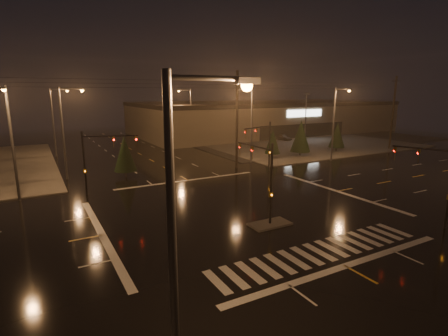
{
  "coord_description": "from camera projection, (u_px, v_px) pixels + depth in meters",
  "views": [
    {
      "loc": [
        -14.5,
        -23.26,
        9.45
      ],
      "look_at": [
        -0.16,
        2.59,
        3.0
      ],
      "focal_mm": 28.0,
      "sensor_mm": 36.0,
      "label": 1
    }
  ],
  "objects": [
    {
      "name": "parking_lot",
      "position": [
        317.0,
        140.0,
        69.26
      ],
      "size": [
        50.0,
        24.0,
        0.08
      ],
      "primitive_type": "cube",
      "color": "black",
      "rests_on": "ground"
    },
    {
      "name": "utility_pole_2",
      "position": [
        393.0,
        113.0,
        57.42
      ],
      "size": [
        2.2,
        0.32,
        12.0
      ],
      "color": "black",
      "rests_on": "ground"
    },
    {
      "name": "streetlight_6",
      "position": [
        336.0,
        119.0,
        47.5
      ],
      "size": [
        0.32,
        2.77,
        10.0
      ],
      "color": "#38383A",
      "rests_on": "ground"
    },
    {
      "name": "retail_building",
      "position": [
        264.0,
        116.0,
        83.82
      ],
      "size": [
        60.2,
        28.3,
        7.2
      ],
      "color": "brown",
      "rests_on": "ground"
    },
    {
      "name": "crosswalk",
      "position": [
        319.0,
        252.0,
        21.07
      ],
      "size": [
        15.0,
        2.6,
        0.01
      ],
      "primitive_type": "cube",
      "color": "beige",
      "rests_on": "ground"
    },
    {
      "name": "streetlight_5",
      "position": [
        11.0,
        136.0,
        29.5
      ],
      "size": [
        0.32,
        2.77,
        10.0
      ],
      "color": "#38383A",
      "rests_on": "ground"
    },
    {
      "name": "streetlight_3",
      "position": [
        250.0,
        120.0,
        46.49
      ],
      "size": [
        2.77,
        0.32,
        10.0
      ],
      "color": "#38383A",
      "rests_on": "ground"
    },
    {
      "name": "signal_mast_ne",
      "position": [
        265.0,
        141.0,
        41.11
      ],
      "size": [
        4.84,
        1.86,
        6.0
      ],
      "color": "black",
      "rests_on": "ground"
    },
    {
      "name": "conifer_2",
      "position": [
        337.0,
        135.0,
        56.02
      ],
      "size": [
        2.56,
        2.56,
        4.7
      ],
      "color": "black",
      "rests_on": "ground"
    },
    {
      "name": "utility_pole_1",
      "position": [
        237.0,
        119.0,
        43.2
      ],
      "size": [
        2.2,
        0.32,
        12.0
      ],
      "color": "black",
      "rests_on": "ground"
    },
    {
      "name": "conifer_3",
      "position": [
        125.0,
        154.0,
        39.19
      ],
      "size": [
        2.53,
        2.53,
        4.65
      ],
      "color": "black",
      "rests_on": "ground"
    },
    {
      "name": "median_island",
      "position": [
        270.0,
        224.0,
        25.33
      ],
      "size": [
        3.0,
        1.6,
        0.15
      ],
      "primitive_type": "cube",
      "color": "#44423D",
      "rests_on": "ground"
    },
    {
      "name": "streetlight_1",
      "position": [
        65.0,
        127.0,
        37.6
      ],
      "size": [
        2.77,
        0.32,
        10.0
      ],
      "color": "#38383A",
      "rests_on": "ground"
    },
    {
      "name": "signal_mast_se",
      "position": [
        438.0,
        176.0,
        24.48
      ],
      "size": [
        1.55,
        3.87,
        6.0
      ],
      "color": "black",
      "rests_on": "ground"
    },
    {
      "name": "ground",
      "position": [
        241.0,
        209.0,
        28.76
      ],
      "size": [
        140.0,
        140.0,
        0.0
      ],
      "primitive_type": "plane",
      "color": "black",
      "rests_on": "ground"
    },
    {
      "name": "stop_bar_near",
      "position": [
        345.0,
        266.0,
        19.36
      ],
      "size": [
        16.0,
        0.5,
        0.01
      ],
      "primitive_type": "cube",
      "color": "beige",
      "rests_on": "ground"
    },
    {
      "name": "conifer_1",
      "position": [
        301.0,
        136.0,
        52.02
      ],
      "size": [
        2.97,
        2.97,
        5.35
      ],
      "color": "black",
      "rests_on": "ground"
    },
    {
      "name": "signal_mast_median",
      "position": [
        264.0,
        172.0,
        25.34
      ],
      "size": [
        0.25,
        4.59,
        6.0
      ],
      "color": "black",
      "rests_on": "ground"
    },
    {
      "name": "streetlight_4",
      "position": [
        190.0,
        112.0,
        63.58
      ],
      "size": [
        2.77,
        0.32,
        10.0
      ],
      "color": "#38383A",
      "rests_on": "ground"
    },
    {
      "name": "sidewalk_ne",
      "position": [
        290.0,
        141.0,
        68.59
      ],
      "size": [
        36.0,
        36.0,
        0.12
      ],
      "primitive_type": "cube",
      "color": "#44423D",
      "rests_on": "ground"
    },
    {
      "name": "conifer_0",
      "position": [
        273.0,
        142.0,
        50.36
      ],
      "size": [
        2.23,
        2.23,
        4.19
      ],
      "color": "black",
      "rests_on": "ground"
    },
    {
      "name": "streetlight_0",
      "position": [
        183.0,
        230.0,
        9.41
      ],
      "size": [
        2.77,
        0.32,
        10.0
      ],
      "color": "#38383A",
      "rests_on": "ground"
    },
    {
      "name": "streetlight_2",
      "position": [
        55.0,
        117.0,
        51.27
      ],
      "size": [
        2.77,
        0.32,
        10.0
      ],
      "color": "#38383A",
      "rests_on": "ground"
    },
    {
      "name": "stop_bar_far",
      "position": [
        188.0,
        180.0,
        38.16
      ],
      "size": [
        16.0,
        0.5,
        0.01
      ],
      "primitive_type": "cube",
      "color": "beige",
      "rests_on": "ground"
    },
    {
      "name": "car_parked",
      "position": [
        282.0,
        137.0,
        69.5
      ],
      "size": [
        2.41,
        4.33,
        1.39
      ],
      "primitive_type": "imported",
      "rotation": [
        0.0,
        0.0,
        0.2
      ],
      "color": "black",
      "rests_on": "ground"
    },
    {
      "name": "signal_mast_nw",
      "position": [
        96.0,
        155.0,
        32.11
      ],
      "size": [
        4.84,
        1.86,
        6.0
      ],
      "color": "black",
      "rests_on": "ground"
    }
  ]
}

